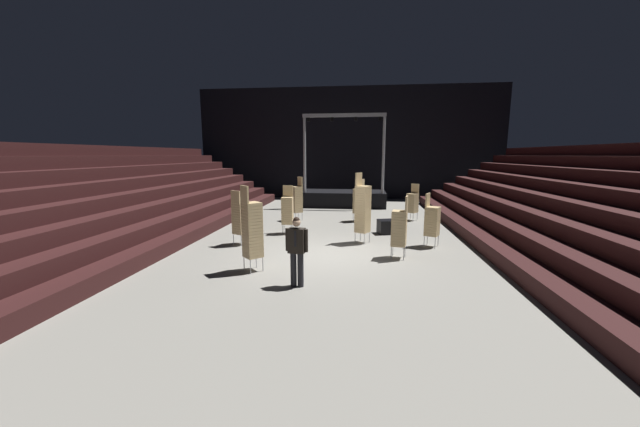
# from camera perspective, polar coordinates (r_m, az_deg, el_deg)

# --- Properties ---
(ground_plane) EXTENTS (22.00, 30.00, 0.10)m
(ground_plane) POSITION_cam_1_polar(r_m,az_deg,el_deg) (11.27, 1.07, -7.08)
(ground_plane) COLOR gray
(arena_end_wall) EXTENTS (22.00, 0.30, 8.00)m
(arena_end_wall) POSITION_cam_1_polar(r_m,az_deg,el_deg) (25.77, 4.51, 11.43)
(arena_end_wall) COLOR black
(arena_end_wall) RESTS_ON ground_plane
(bleacher_bank_left) EXTENTS (6.00, 24.00, 3.60)m
(bleacher_bank_left) POSITION_cam_1_polar(r_m,az_deg,el_deg) (14.90, -30.79, 2.93)
(bleacher_bank_left) COLOR black
(bleacher_bank_left) RESTS_ON ground_plane
(bleacher_bank_right) EXTENTS (6.00, 24.00, 3.60)m
(bleacher_bank_right) POSITION_cam_1_polar(r_m,az_deg,el_deg) (13.70, 37.15, 1.85)
(bleacher_bank_right) COLOR black
(bleacher_bank_right) RESTS_ON ground_plane
(stage_riser) EXTENTS (5.16, 2.63, 5.56)m
(stage_riser) POSITION_cam_1_polar(r_m,az_deg,el_deg) (21.92, 3.96, 2.84)
(stage_riser) COLOR black
(stage_riser) RESTS_ON ground_plane
(man_with_tie) EXTENTS (0.57, 0.28, 1.74)m
(man_with_tie) POSITION_cam_1_polar(r_m,az_deg,el_deg) (8.41, -3.86, -5.63)
(man_with_tie) COLOR black
(man_with_tie) RESTS_ON ground_plane
(chair_stack_front_left) EXTENTS (0.62, 0.62, 2.14)m
(chair_stack_front_left) POSITION_cam_1_polar(r_m,az_deg,el_deg) (16.94, -3.84, 2.43)
(chair_stack_front_left) COLOR #B2B5BA
(chair_stack_front_left) RESTS_ON ground_plane
(chair_stack_front_right) EXTENTS (0.62, 0.62, 2.39)m
(chair_stack_front_right) POSITION_cam_1_polar(r_m,az_deg,el_deg) (9.63, -11.14, -2.51)
(chair_stack_front_right) COLOR #B2B5BA
(chair_stack_front_right) RESTS_ON ground_plane
(chair_stack_mid_left) EXTENTS (0.60, 0.60, 2.56)m
(chair_stack_mid_left) POSITION_cam_1_polar(r_m,az_deg,el_deg) (12.60, 7.05, 0.84)
(chair_stack_mid_left) COLOR #B2B5BA
(chair_stack_mid_left) RESTS_ON ground_plane
(chair_stack_mid_right) EXTENTS (0.59, 0.59, 1.88)m
(chair_stack_mid_right) POSITION_cam_1_polar(r_m,az_deg,el_deg) (12.64, 17.98, -1.08)
(chair_stack_mid_right) COLOR #B2B5BA
(chair_stack_mid_right) RESTS_ON ground_plane
(chair_stack_mid_centre) EXTENTS (0.56, 0.56, 2.05)m
(chair_stack_mid_centre) POSITION_cam_1_polar(r_m,az_deg,el_deg) (16.77, 6.39, 2.17)
(chair_stack_mid_centre) COLOR #B2B5BA
(chair_stack_mid_centre) RESTS_ON ground_plane
(chair_stack_rear_left) EXTENTS (0.59, 0.59, 1.96)m
(chair_stack_rear_left) POSITION_cam_1_polar(r_m,az_deg,el_deg) (12.63, -13.02, -0.67)
(chair_stack_rear_left) COLOR #B2B5BA
(chair_stack_rear_left) RESTS_ON ground_plane
(chair_stack_rear_right) EXTENTS (0.52, 0.52, 1.96)m
(chair_stack_rear_right) POSITION_cam_1_polar(r_m,az_deg,el_deg) (10.95, 12.96, -2.24)
(chair_stack_rear_right) COLOR #B2B5BA
(chair_stack_rear_right) RESTS_ON ground_plane
(chair_stack_rear_centre) EXTENTS (0.62, 0.62, 1.79)m
(chair_stack_rear_centre) POSITION_cam_1_polar(r_m,az_deg,el_deg) (17.48, 15.00, 1.79)
(chair_stack_rear_centre) COLOR #B2B5BA
(chair_stack_rear_centre) RESTS_ON ground_plane
(chair_stack_aisle_left) EXTENTS (0.46, 0.46, 1.96)m
(chair_stack_aisle_left) POSITION_cam_1_polar(r_m,az_deg,el_deg) (14.12, -5.38, 0.61)
(chair_stack_aisle_left) COLOR #B2B5BA
(chair_stack_aisle_left) RESTS_ON ground_plane
(equipment_road_case) EXTENTS (1.02, 0.81, 0.57)m
(equipment_road_case) POSITION_cam_1_polar(r_m,az_deg,el_deg) (14.47, 11.35, -2.14)
(equipment_road_case) COLOR black
(equipment_road_case) RESTS_ON ground_plane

